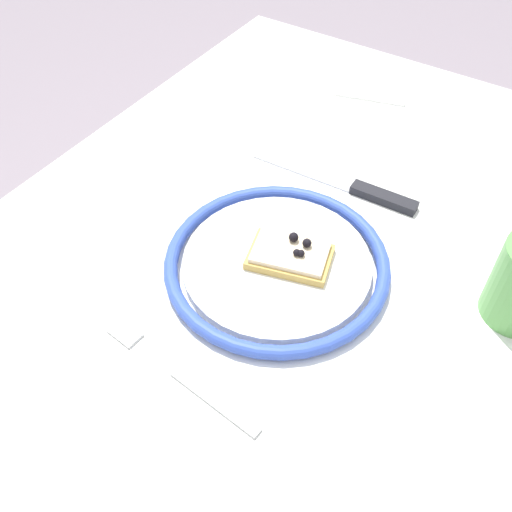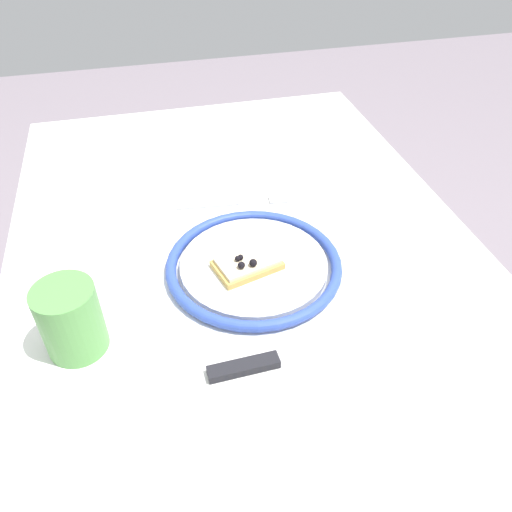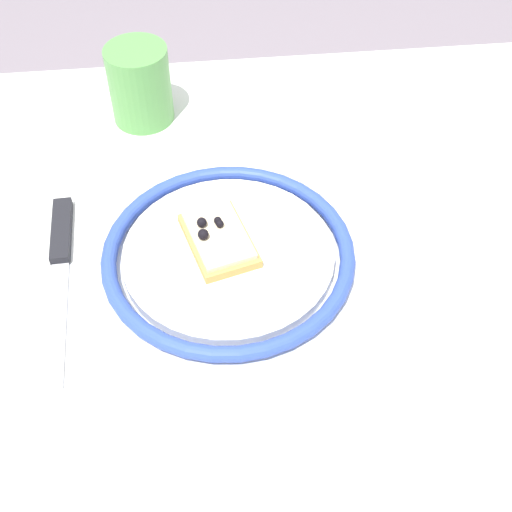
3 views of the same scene
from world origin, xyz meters
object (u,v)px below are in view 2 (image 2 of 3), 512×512
at_px(dining_table, 250,302).
at_px(pizza_slice_near, 247,264).
at_px(plate, 254,265).
at_px(fork, 235,203).
at_px(knife, 269,362).
at_px(cup, 71,320).

height_order(dining_table, pizza_slice_near, pizza_slice_near).
bearing_deg(plate, dining_table, 179.94).
xyz_separation_m(plate, fork, (-0.18, 0.01, -0.01)).
distance_m(plate, knife, 0.18).
distance_m(plate, pizza_slice_near, 0.02).
height_order(plate, knife, plate).
distance_m(pizza_slice_near, knife, 0.17).
relative_size(plate, fork, 1.31).
bearing_deg(fork, plate, -2.76).
height_order(dining_table, knife, knife).
relative_size(knife, fork, 1.19).
distance_m(knife, cup, 0.25).
bearing_deg(cup, plate, 109.08).
distance_m(dining_table, fork, 0.18).
relative_size(pizza_slice_near, cup, 1.09).
bearing_deg(pizza_slice_near, cup, -71.97).
relative_size(knife, cup, 2.45).
xyz_separation_m(plate, cup, (0.09, -0.25, 0.04)).
height_order(dining_table, cup, cup).
bearing_deg(fork, knife, -5.23).
height_order(dining_table, fork, fork).
relative_size(plate, knife, 1.10).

